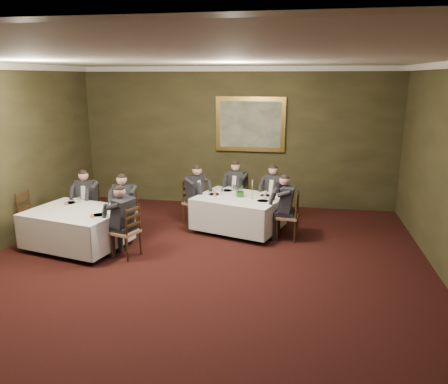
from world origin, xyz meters
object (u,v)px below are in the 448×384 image
(chair_sec_backleft, at_px, (89,217))
(chair_sec_backright, at_px, (126,223))
(diner_main_backright, at_px, (274,201))
(diner_sec_endright, at_px, (125,230))
(candlestick, at_px, (252,192))
(table_main, at_px, (239,211))
(chair_main_endleft, at_px, (195,211))
(chair_main_backleft, at_px, (237,205))
(diner_main_endleft, at_px, (195,202))
(diner_sec_backleft, at_px, (88,208))
(diner_main_backleft, at_px, (237,196))
(painting, at_px, (250,124))
(diner_main_endright, at_px, (287,215))
(table_second, at_px, (77,226))
(chair_sec_endright, at_px, (127,242))
(chair_main_backright, at_px, (274,210))
(chair_main_endright, at_px, (287,226))
(centerpiece, at_px, (241,190))
(chair_sec_endleft, at_px, (34,227))
(diner_sec_backright, at_px, (125,213))

(chair_sec_backleft, distance_m, chair_sec_backright, 0.96)
(diner_main_backright, bearing_deg, diner_sec_endright, 72.05)
(diner_main_backright, relative_size, candlestick, 3.21)
(table_main, height_order, chair_main_endleft, chair_main_endleft)
(chair_main_backleft, distance_m, diner_main_backright, 0.97)
(diner_main_endleft, height_order, diner_sec_backleft, same)
(table_main, relative_size, diner_main_backleft, 1.54)
(painting, bearing_deg, diner_sec_backleft, -142.26)
(chair_main_backleft, xyz_separation_m, diner_main_endright, (1.23, -1.33, 0.23))
(diner_main_backright, bearing_deg, chair_main_endleft, 40.16)
(table_second, height_order, diner_main_endleft, diner_main_endleft)
(chair_main_endleft, xyz_separation_m, chair_sec_backleft, (-2.16, -0.85, 0.00))
(candlestick, bearing_deg, diner_main_backright, 62.41)
(diner_main_endright, distance_m, chair_sec_endright, 3.24)
(chair_main_backright, bearing_deg, diner_main_backright, 90.00)
(chair_main_endleft, relative_size, chair_sec_endright, 1.00)
(diner_main_endleft, xyz_separation_m, candlestick, (1.35, -0.42, 0.41))
(diner_main_backleft, height_order, diner_sec_endright, same)
(diner_main_backright, relative_size, chair_sec_backright, 1.35)
(chair_main_endright, height_order, diner_sec_backleft, diner_sec_backleft)
(table_second, height_order, diner_sec_endright, diner_sec_endright)
(chair_sec_backleft, height_order, painting, painting)
(diner_main_backright, height_order, chair_sec_backleft, diner_main_backright)
(chair_sec_backright, distance_m, centerpiece, 2.51)
(diner_main_endleft, bearing_deg, diner_main_backright, 129.82)
(diner_sec_endright, bearing_deg, centerpiece, -29.43)
(chair_main_backleft, bearing_deg, table_main, 118.86)
(chair_main_backright, xyz_separation_m, painting, (-0.72, 1.25, 1.82))
(table_second, bearing_deg, chair_main_endleft, 44.38)
(chair_sec_endleft, bearing_deg, chair_sec_endright, 81.37)
(chair_sec_backleft, distance_m, painting, 4.45)
(chair_sec_endright, bearing_deg, table_main, -28.79)
(diner_main_backleft, relative_size, chair_main_endleft, 1.35)
(table_second, xyz_separation_m, chair_sec_backleft, (-0.27, 1.00, -0.17))
(chair_sec_endleft, bearing_deg, chair_main_endright, 104.52)
(diner_main_backleft, bearing_deg, chair_sec_backleft, 44.95)
(diner_sec_backleft, bearing_deg, table_main, -168.62)
(diner_main_backleft, distance_m, chair_sec_endleft, 4.49)
(diner_main_backright, distance_m, diner_sec_backleft, 4.13)
(diner_main_backright, distance_m, candlestick, 0.99)
(diner_sec_backright, bearing_deg, chair_main_backleft, -140.87)
(chair_main_backleft, xyz_separation_m, diner_main_endleft, (-0.87, -0.68, 0.23))
(table_main, distance_m, diner_sec_backleft, 3.26)
(diner_main_endleft, relative_size, diner_sec_endright, 1.00)
(chair_sec_endright, bearing_deg, diner_main_endleft, -3.32)
(chair_main_endright, bearing_deg, diner_sec_backleft, 96.98)
(chair_sec_backright, bearing_deg, chair_main_backright, -154.79)
(table_main, distance_m, diner_main_endleft, 1.10)
(chair_sec_backright, bearing_deg, diner_main_backright, -154.91)
(chair_sec_endright, bearing_deg, chair_main_endright, -46.22)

